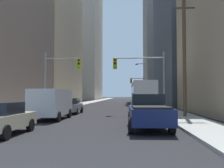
% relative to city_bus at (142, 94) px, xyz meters
% --- Properties ---
extents(sidewalk_left, '(2.87, 160.00, 0.15)m').
position_rel_city_bus_xyz_m(sidewalk_left, '(-10.74, 21.14, -1.85)').
color(sidewalk_left, '#9E9E99').
rests_on(sidewalk_left, ground).
extents(sidewalk_right, '(2.87, 160.00, 0.15)m').
position_rel_city_bus_xyz_m(sidewalk_right, '(2.44, 21.14, -1.85)').
color(sidewalk_right, '#9E9E99').
rests_on(sidewalk_right, ground).
extents(city_bus, '(2.67, 11.53, 3.40)m').
position_rel_city_bus_xyz_m(city_bus, '(0.00, 0.00, 0.00)').
color(city_bus, silver).
rests_on(city_bus, ground).
extents(pickup_truck_navy, '(2.20, 5.45, 1.90)m').
position_rel_city_bus_xyz_m(pickup_truck_navy, '(-0.70, -18.43, -1.00)').
color(pickup_truck_navy, '#141E4C').
rests_on(pickup_truck_navy, ground).
extents(cargo_van_silver, '(2.16, 5.22, 2.26)m').
position_rel_city_bus_xyz_m(cargo_van_silver, '(-7.53, -13.54, -0.64)').
color(cargo_van_silver, '#B7BABF').
rests_on(cargo_van_silver, ground).
extents(sedan_beige, '(1.95, 4.22, 1.52)m').
position_rel_city_bus_xyz_m(sedan_beige, '(-7.66, -21.08, -1.16)').
color(sedan_beige, '#C6B793').
rests_on(sedan_beige, ground).
extents(sedan_red, '(1.95, 4.23, 1.52)m').
position_rel_city_bus_xyz_m(sedan_red, '(-0.60, -11.80, -1.16)').
color(sedan_red, maroon).
rests_on(sedan_red, ground).
extents(sedan_grey, '(1.95, 4.25, 1.52)m').
position_rel_city_bus_xyz_m(sedan_grey, '(-7.46, -7.55, -1.16)').
color(sedan_grey, slate).
rests_on(sedan_grey, ground).
extents(traffic_signal_near_left, '(3.61, 0.44, 6.00)m').
position_rel_city_bus_xyz_m(traffic_signal_near_left, '(-8.38, -7.90, 2.11)').
color(traffic_signal_near_left, gray).
rests_on(traffic_signal_near_left, ground).
extents(traffic_signal_near_right, '(4.94, 0.44, 6.00)m').
position_rel_city_bus_xyz_m(traffic_signal_near_right, '(-0.54, -7.89, 2.17)').
color(traffic_signal_near_right, gray).
rests_on(traffic_signal_near_right, ground).
extents(traffic_signal_far_right, '(3.05, 0.44, 6.00)m').
position_rel_city_bus_xyz_m(traffic_signal_far_right, '(0.34, 23.25, 2.08)').
color(traffic_signal_far_right, gray).
rests_on(traffic_signal_far_right, ground).
extents(utility_pole_right, '(2.20, 0.28, 10.29)m').
position_rel_city_bus_xyz_m(utility_pole_right, '(2.73, -11.69, 3.50)').
color(utility_pole_right, brown).
rests_on(utility_pole_right, ground).
extents(street_lamp_right, '(2.34, 0.32, 7.50)m').
position_rel_city_bus_xyz_m(street_lamp_right, '(1.34, 12.74, 2.60)').
color(street_lamp_right, gray).
rests_on(street_lamp_right, ground).
extents(building_left_mid_office, '(14.68, 25.10, 25.31)m').
position_rel_city_bus_xyz_m(building_left_mid_office, '(-20.73, 19.70, 10.73)').
color(building_left_mid_office, tan).
rests_on(building_left_mid_office, ground).
extents(building_left_far_tower, '(25.67, 25.14, 48.79)m').
position_rel_city_bus_xyz_m(building_left_far_tower, '(-25.33, 62.37, 22.47)').
color(building_left_far_tower, '#B7A893').
rests_on(building_left_far_tower, ground).
extents(building_right_mid_block, '(24.40, 27.06, 34.78)m').
position_rel_city_bus_xyz_m(building_right_mid_block, '(16.63, 17.86, 15.46)').
color(building_right_mid_block, '#4C515B').
rests_on(building_right_mid_block, ground).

